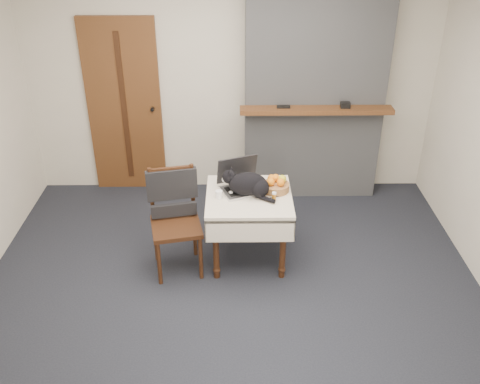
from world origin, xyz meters
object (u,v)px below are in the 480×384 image
object	(u,v)px
laptop	(241,181)
cream_jar	(219,194)
door	(125,108)
cat	(249,185)
fruit_basket	(276,185)
pill_bottle	(274,196)
chair	(174,206)
side_table	(249,206)

from	to	relation	value
laptop	cream_jar	world-z (taller)	laptop
door	cat	xyz separation A→B (m)	(1.36, -1.46, -0.19)
cream_jar	fruit_basket	world-z (taller)	fruit_basket
pill_bottle	chair	world-z (taller)	chair
fruit_basket	cat	bearing A→B (deg)	-161.14
laptop	fruit_basket	world-z (taller)	laptop
door	chair	size ratio (longest dim) A/B	2.02
door	cat	world-z (taller)	door
side_table	laptop	bearing A→B (deg)	118.91
laptop	pill_bottle	size ratio (longest dim) A/B	5.93
side_table	cat	bearing A→B (deg)	135.09
fruit_basket	chair	distance (m)	0.95
fruit_basket	chair	xyz separation A→B (m)	(-0.93, -0.16, -0.13)
door	cream_jar	xyz separation A→B (m)	(1.09, -1.51, -0.26)
cat	pill_bottle	size ratio (longest dim) A/B	6.04
cat	chair	size ratio (longest dim) A/B	0.50
pill_bottle	fruit_basket	xyz separation A→B (m)	(0.03, 0.19, 0.01)
laptop	cat	world-z (taller)	laptop
cream_jar	fruit_basket	distance (m)	0.54
door	chair	distance (m)	1.72
cat	cream_jar	xyz separation A→B (m)	(-0.27, -0.05, -0.07)
cat	chair	world-z (taller)	chair
laptop	fruit_basket	distance (m)	0.33
side_table	fruit_basket	xyz separation A→B (m)	(0.25, 0.09, 0.17)
side_table	cat	xyz separation A→B (m)	(-0.00, 0.00, 0.22)
fruit_basket	side_table	bearing A→B (deg)	-160.57
side_table	laptop	size ratio (longest dim) A/B	1.62
door	cat	distance (m)	2.01
laptop	fruit_basket	size ratio (longest dim) A/B	1.93
side_table	chair	bearing A→B (deg)	-174.28
door	laptop	xyz separation A→B (m)	(1.29, -1.33, -0.23)
door	fruit_basket	distance (m)	2.13
laptop	fruit_basket	xyz separation A→B (m)	(0.32, -0.04, -0.01)
chair	side_table	bearing A→B (deg)	-5.98
laptop	cat	xyz separation A→B (m)	(0.07, -0.13, 0.04)
side_table	chair	xyz separation A→B (m)	(-0.68, -0.07, 0.04)
cat	chair	distance (m)	0.71
laptop	pill_bottle	world-z (taller)	laptop
door	side_table	world-z (taller)	door
laptop	cream_jar	size ratio (longest dim) A/B	6.60
side_table	cat	distance (m)	0.22
door	fruit_basket	xyz separation A→B (m)	(1.61, -1.37, -0.24)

